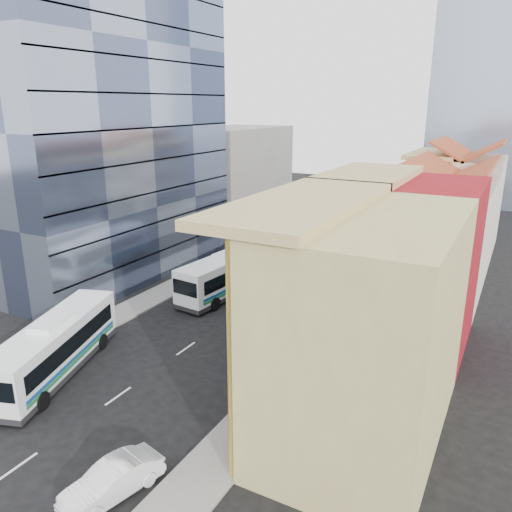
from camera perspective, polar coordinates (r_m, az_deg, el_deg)
The scene contains 14 objects.
ground at distance 32.22m, azimuth -16.73°, elevation -15.93°, with size 200.00×200.00×0.00m, color black.
sidewalk_right at distance 45.44m, azimuth 11.43°, elevation -5.38°, with size 3.00×90.00×0.15m, color slate.
sidewalk_left at distance 52.41m, azimuth -6.60°, elevation -2.08°, with size 3.00×90.00×0.15m, color slate.
shophouse_tan at distance 26.71m, azimuth 12.64°, elevation -8.08°, with size 8.00×14.00×12.00m, color tan.
shophouse_red at distance 37.70m, azimuth 17.69°, elevation -0.99°, with size 8.00×10.00×12.00m, color maroon.
shophouse_cream_near at distance 47.00m, azimuth 19.83°, elevation 1.04°, with size 8.00×9.00×10.00m, color beige.
shophouse_cream_mid at distance 55.68m, azimuth 21.30°, elevation 3.27°, with size 8.00×9.00×10.00m, color beige.
shophouse_cream_far at distance 65.82m, azimuth 22.58°, elevation 5.56°, with size 8.00×12.00×11.00m, color beige.
office_tower at distance 52.75m, azimuth -16.96°, elevation 14.01°, with size 12.00×26.00×30.00m, color #404A65.
office_block_far at distance 71.15m, azimuth -2.59°, elevation 8.84°, with size 10.00×18.00×14.00m, color gray.
bus_left_near at distance 35.68m, azimuth -21.97°, elevation -9.47°, with size 2.87×12.27×3.94m, color white, non-canonical shape.
bus_left_far at distance 46.75m, azimuth -2.96°, elevation -1.82°, with size 2.98×12.74×4.08m, color white, non-canonical shape.
bus_right at distance 44.15m, azimuth 3.17°, elevation -3.14°, with size 2.82×12.04×3.86m, color silver, non-canonical shape.
sedan_right at distance 25.62m, azimuth -16.11°, elevation -23.44°, with size 1.67×4.79×1.58m, color white.
Camera 1 is at (20.03, -18.50, 17.16)m, focal length 35.00 mm.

